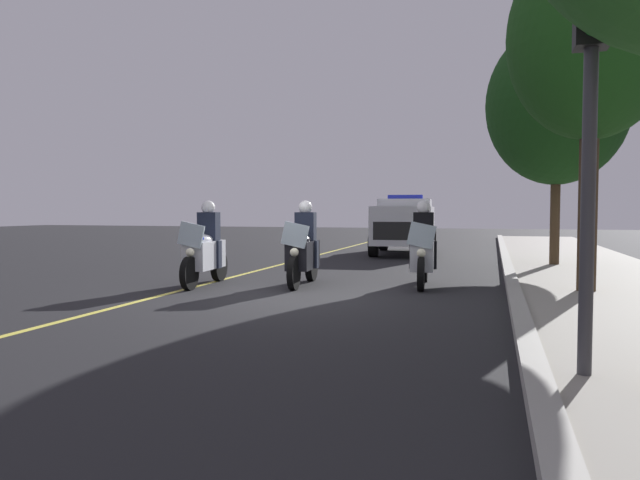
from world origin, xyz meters
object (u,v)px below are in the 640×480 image
Objects in this scene: tree_mid_block at (592,38)px; tree_far_back at (557,104)px; police_suv at (405,223)px; police_motorcycle_trailing at (423,251)px; traffic_light at (592,61)px; police_motorcycle_lead_right at (303,251)px; police_motorcycle_lead_left at (205,251)px.

tree_far_back is at bearing -179.66° from tree_mid_block.
police_suv is 0.80× the size of tree_far_back.
police_motorcycle_trailing is 8.85m from police_suv.
police_suv is 1.37× the size of traffic_light.
traffic_light is (5.91, 4.46, 2.08)m from police_motorcycle_lead_right.
police_suv reaches higher than police_motorcycle_trailing.
tree_mid_block reaches higher than police_suv.
traffic_light reaches higher than police_motorcycle_lead_right.
police_motorcycle_lead_left is 9.89m from tree_far_back.
police_suv is at bearing -169.60° from police_motorcycle_trailing.
police_suv is (-9.21, 0.75, 0.37)m from police_motorcycle_lead_right.
police_motorcycle_lead_right is at bearing -4.65° from police_suv.
police_motorcycle_lead_left and police_motorcycle_trailing have the same top height.
tree_far_back is at bearing 135.06° from police_motorcycle_lead_right.
police_motorcycle_trailing is at bearing -31.41° from tree_far_back.
tree_far_back is (-5.82, 7.15, 3.57)m from police_motorcycle_lead_left.
police_motorcycle_trailing is at bearing -161.77° from traffic_light.
tree_far_back is at bearing 129.14° from police_motorcycle_lead_left.
police_motorcycle_lead_right is 8.24m from tree_far_back.
police_motorcycle_lead_left is 1.00× the size of police_motorcycle_trailing.
tree_far_back is (-4.75, 2.90, 3.57)m from police_motorcycle_trailing.
tree_far_back reaches higher than police_motorcycle_trailing.
traffic_light reaches higher than police_suv.
police_motorcycle_trailing is 7.07m from traffic_light.
tree_mid_block reaches higher than traffic_light.
traffic_light is at bearing 49.99° from police_motorcycle_lead_left.
tree_far_back is at bearing 148.59° from police_motorcycle_trailing.
police_suv is at bearing -154.03° from tree_mid_block.
tree_far_back reaches higher than traffic_light.
traffic_light is (6.41, 2.11, 2.08)m from police_motorcycle_trailing.
police_motorcycle_lead_left is at bearing -15.20° from police_suv.
police_motorcycle_trailing is (-0.51, 2.35, 0.00)m from police_motorcycle_lead_right.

